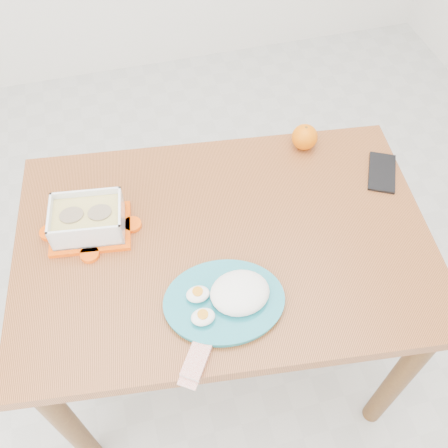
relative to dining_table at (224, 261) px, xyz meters
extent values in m
plane|color=#B7B7B2|center=(-0.01, 0.11, -0.64)|extent=(3.50, 3.50, 0.00)
cube|color=#A1592D|center=(0.00, 0.00, 0.09)|extent=(1.17, 0.85, 0.04)
cylinder|color=brown|center=(-0.52, -0.24, -0.28)|extent=(0.06, 0.06, 0.71)
cylinder|color=brown|center=(0.44, -0.36, -0.28)|extent=(0.06, 0.06, 0.71)
cylinder|color=brown|center=(-0.44, 0.36, -0.28)|extent=(0.06, 0.06, 0.71)
cylinder|color=brown|center=(0.52, 0.24, -0.28)|extent=(0.06, 0.06, 0.71)
cube|color=#FF5307|center=(-0.33, 0.12, 0.12)|extent=(0.23, 0.18, 0.01)
cube|color=white|center=(-0.33, 0.12, 0.16)|extent=(0.20, 0.16, 0.08)
cube|color=tan|center=(-0.33, 0.12, 0.15)|extent=(0.18, 0.14, 0.05)
cylinder|color=#937D60|center=(-0.37, 0.12, 0.17)|extent=(0.07, 0.07, 0.02)
cylinder|color=#937D60|center=(-0.30, 0.11, 0.17)|extent=(0.07, 0.07, 0.02)
sphere|color=#E55804|center=(0.32, 0.27, 0.15)|extent=(0.08, 0.08, 0.08)
cylinder|color=#177582|center=(-0.05, -0.19, 0.12)|extent=(0.32, 0.32, 0.02)
ellipsoid|color=white|center=(-0.01, -0.19, 0.16)|extent=(0.16, 0.14, 0.06)
ellipsoid|color=white|center=(-0.11, -0.16, 0.14)|extent=(0.06, 0.05, 0.03)
ellipsoid|color=white|center=(-0.11, -0.22, 0.14)|extent=(0.06, 0.05, 0.03)
cube|color=#B31B09|center=(-0.12, -0.27, 0.12)|extent=(0.14, 0.17, 0.02)
cube|color=black|center=(0.50, 0.10, 0.12)|extent=(0.14, 0.17, 0.01)
camera|label=1|loc=(-0.20, -0.73, 1.18)|focal=40.00mm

